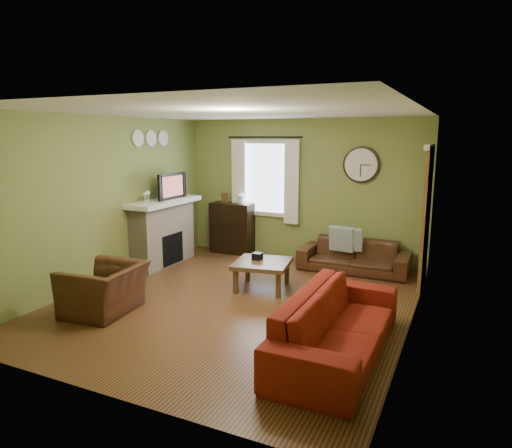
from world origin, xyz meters
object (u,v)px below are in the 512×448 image
at_px(bookshelf, 232,228).
at_px(sofa_brown, 354,256).
at_px(coffee_table, 262,275).
at_px(sofa_red, 338,324).
at_px(armchair, 105,289).

bearing_deg(bookshelf, sofa_brown, -5.74).
distance_m(sofa_brown, coffee_table, 1.82).
relative_size(sofa_brown, sofa_red, 0.81).
height_order(bookshelf, coffee_table, bookshelf).
distance_m(armchair, coffee_table, 2.29).
relative_size(sofa_red, armchair, 2.35).
bearing_deg(armchair, bookshelf, 173.01).
bearing_deg(bookshelf, coffee_table, -50.36).
distance_m(sofa_brown, armchair, 4.10).
height_order(sofa_red, coffee_table, sofa_red).
relative_size(bookshelf, coffee_table, 1.25).
xyz_separation_m(sofa_brown, armchair, (-2.53, -3.23, 0.05)).
distance_m(bookshelf, sofa_brown, 2.51).
bearing_deg(sofa_brown, armchair, -128.08).
relative_size(bookshelf, sofa_brown, 0.54).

